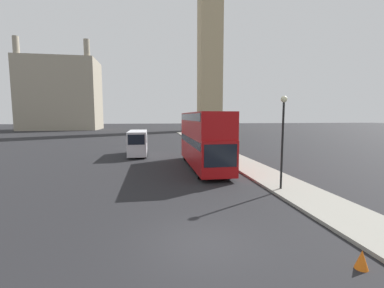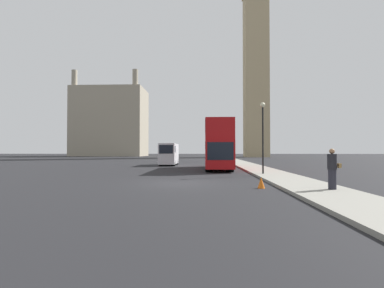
{
  "view_description": "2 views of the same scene",
  "coord_description": "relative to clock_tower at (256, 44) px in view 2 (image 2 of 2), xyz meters",
  "views": [
    {
      "loc": [
        -1.62,
        -8.08,
        4.26
      ],
      "look_at": [
        1.77,
        13.2,
        1.95
      ],
      "focal_mm": 24.0,
      "sensor_mm": 36.0,
      "label": 1
    },
    {
      "loc": [
        1.39,
        -16.89,
        1.85
      ],
      "look_at": [
        -0.23,
        21.16,
        2.68
      ],
      "focal_mm": 28.0,
      "sensor_mm": 36.0,
      "label": 2
    }
  ],
  "objects": [
    {
      "name": "ground_plane",
      "position": [
        -16.08,
        -69.17,
        -32.55
      ],
      "size": [
        300.0,
        300.0,
        0.0
      ],
      "primitive_type": "plane",
      "color": "black"
    },
    {
      "name": "sidewalk_strip",
      "position": [
        -9.62,
        -69.17,
        -32.47
      ],
      "size": [
        2.92,
        120.0,
        0.15
      ],
      "color": "gray",
      "rests_on": "ground_plane"
    },
    {
      "name": "clock_tower",
      "position": [
        0.0,
        0.0,
        0.0
      ],
      "size": [
        7.07,
        7.24,
        63.5
      ],
      "color": "tan",
      "rests_on": "ground_plane"
    },
    {
      "name": "building_block_distant",
      "position": [
        -46.08,
        12.19,
        -21.34
      ],
      "size": [
        22.8,
        14.44,
        27.22
      ],
      "color": "#9E937F",
      "rests_on": "ground_plane"
    },
    {
      "name": "red_double_decker_bus",
      "position": [
        -13.42,
        -56.46,
        -30.0
      ],
      "size": [
        2.47,
        10.69,
        4.59
      ],
      "color": "#A80F11",
      "rests_on": "ground_plane"
    },
    {
      "name": "white_van",
      "position": [
        -19.17,
        -48.8,
        -31.11
      ],
      "size": [
        1.94,
        5.85,
        2.7
      ],
      "color": "silver",
      "rests_on": "ground_plane"
    },
    {
      "name": "pedestrian",
      "position": [
        -9.1,
        -72.68,
        -31.51
      ],
      "size": [
        0.56,
        0.4,
        1.78
      ],
      "color": "#23232D",
      "rests_on": "sidewalk_strip"
    },
    {
      "name": "street_lamp",
      "position": [
        -10.41,
        -63.87,
        -28.91
      ],
      "size": [
        0.36,
        0.36,
        5.25
      ],
      "color": "black",
      "rests_on": "sidewalk_strip"
    },
    {
      "name": "traffic_cone",
      "position": [
        -11.93,
        -71.29,
        -32.27
      ],
      "size": [
        0.36,
        0.36,
        0.55
      ],
      "color": "orange",
      "rests_on": "ground_plane"
    }
  ]
}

